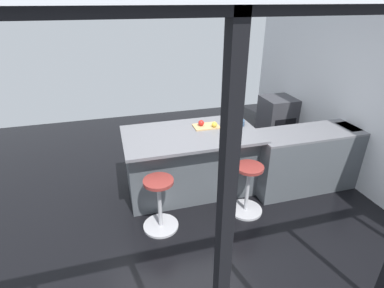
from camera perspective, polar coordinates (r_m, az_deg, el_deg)
ground_plane at (r=4.42m, az=-1.95°, el=-9.70°), size 7.02×7.02×0.00m
interior_partition_left at (r=5.08m, az=28.27°, el=8.50°), size 0.12×5.40×2.63m
sink_cabinet at (r=4.97m, az=25.17°, el=-1.92°), size 2.48×0.60×1.19m
oven_range at (r=6.13m, az=15.92°, el=4.56°), size 0.60×0.61×0.88m
kitchen_island at (r=4.31m, az=-0.35°, el=-3.30°), size 1.84×1.06×0.93m
stool_by_window at (r=4.01m, az=10.53°, el=-8.73°), size 0.44×0.44×0.70m
stool_middle at (r=3.71m, az=-6.18°, el=-11.63°), size 0.44×0.44×0.70m
cutting_board at (r=4.26m, az=2.73°, el=3.40°), size 0.36×0.24×0.02m
apple_yellow at (r=4.20m, az=4.30°, el=3.74°), size 0.08×0.08×0.08m
apple_red at (r=4.24m, az=1.76°, el=4.04°), size 0.08×0.08×0.08m
fruit_bowl at (r=4.38m, az=8.38°, el=4.18°), size 0.25×0.25×0.07m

